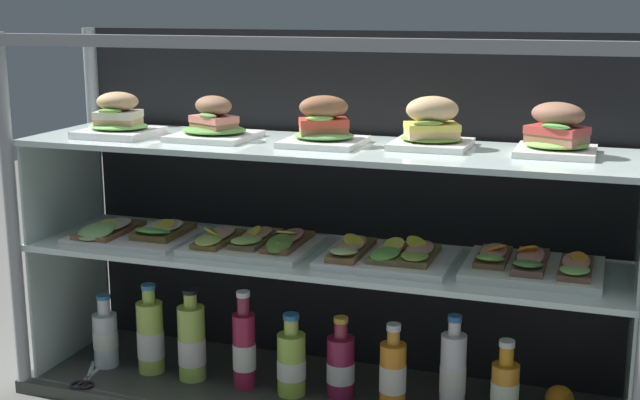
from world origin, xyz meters
The scene contains 26 objects.
case_base_deck centered at (0.00, 0.00, 0.02)m, with size 1.54×0.41×0.03m, color #333531.
case_frame centered at (0.00, 0.12, 0.51)m, with size 1.54×0.41×0.93m.
riser_lower_tier centered at (0.00, 0.00, 0.21)m, with size 1.47×0.35×0.35m.
shelf_lower_glass centered at (0.00, 0.00, 0.39)m, with size 1.48×0.36×0.01m, color silver.
riser_upper_tier centered at (0.00, 0.00, 0.52)m, with size 1.47×0.35×0.26m.
shelf_upper_glass centered at (0.00, 0.00, 0.66)m, with size 1.48×0.36×0.01m, color silver.
plated_roll_sandwich_center centered at (-0.53, -0.03, 0.70)m, with size 0.18×0.18×0.11m.
plated_roll_sandwich_left_of_center centered at (-0.28, 0.00, 0.70)m, with size 0.19×0.19×0.11m.
plated_roll_sandwich_near_left_corner centered at (0.01, 0.00, 0.71)m, with size 0.18×0.18×0.12m.
plated_roll_sandwich_near_right_corner centered at (0.26, 0.05, 0.71)m, with size 0.18×0.18×0.12m.
plated_roll_sandwich_mid_right centered at (0.54, 0.04, 0.71)m, with size 0.17×0.17×0.12m.
open_sandwich_tray_mid_left centered at (-0.50, -0.02, 0.41)m, with size 0.31×0.26×0.05m.
open_sandwich_tray_near_right_corner centered at (-0.17, -0.02, 0.41)m, with size 0.31×0.25×0.06m.
open_sandwich_tray_mid_right centered at (0.17, -0.02, 0.41)m, with size 0.31×0.25×0.07m.
open_sandwich_tray_far_left centered at (0.51, 0.01, 0.41)m, with size 0.31×0.25×0.07m.
juice_bottle_front_right_end centered at (-0.60, -0.04, 0.11)m, with size 0.07×0.07×0.20m.
juice_bottle_tucked_behind centered at (-0.46, -0.04, 0.13)m, with size 0.07×0.07×0.24m.
juice_bottle_back_right centered at (-0.34, -0.04, 0.13)m, with size 0.07×0.07×0.24m.
juice_bottle_front_middle centered at (-0.19, -0.04, 0.13)m, with size 0.06×0.06×0.25m.
juice_bottle_near_post centered at (-0.06, -0.04, 0.12)m, with size 0.07×0.07×0.21m.
juice_bottle_back_left centered at (0.06, -0.01, 0.11)m, with size 0.07×0.07×0.21m.
juice_bottle_front_left_end centered at (0.20, -0.04, 0.12)m, with size 0.06×0.06×0.22m.
juice_bottle_front_second centered at (0.34, -0.01, 0.13)m, with size 0.06×0.06×0.25m.
juice_bottle_front_fourth centered at (0.46, -0.02, 0.11)m, with size 0.07×0.07×0.20m.
orange_fruit_near_left_post centered at (0.58, 0.07, 0.07)m, with size 0.07×0.07×0.07m, color orange.
kitchen_scissors centered at (-0.59, -0.16, 0.04)m, with size 0.10×0.18×0.01m.
Camera 1 is at (0.66, -1.93, 0.99)m, focal length 48.63 mm.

